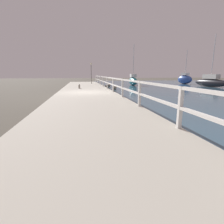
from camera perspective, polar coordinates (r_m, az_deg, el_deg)
ground_plane at (r=13.90m, az=-8.35°, el=4.96°), size 120.00×120.00×0.00m
dock_walkway at (r=13.88m, az=-8.37°, el=5.70°), size 4.47×36.00×0.36m
railing at (r=14.03m, az=0.37°, el=9.71°), size 0.10×32.50×1.10m
boulder_water_edge at (r=21.71m, az=-1.77°, el=8.26°), size 0.53×0.48×0.40m
boulder_upstream at (r=20.34m, az=0.87°, el=7.94°), size 0.49×0.44×0.37m
boulder_mid_strip at (r=25.00m, az=-0.92°, el=8.74°), size 0.45×0.40×0.34m
mooring_bollard at (r=17.46m, az=-10.63°, el=8.24°), size 0.17×0.17×0.41m
dock_lamp at (r=25.53m, az=-6.83°, el=13.71°), size 0.23×0.23×2.90m
sailboat_black at (r=28.02m, az=29.46°, el=8.61°), size 1.60×5.72×6.86m
sailboat_teal at (r=27.91m, az=6.89°, el=10.17°), size 1.72×4.46×6.09m
sailboat_blue at (r=33.86m, az=22.67°, el=9.89°), size 2.00×3.23×5.73m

